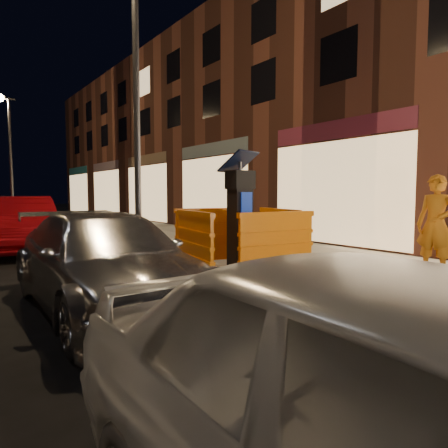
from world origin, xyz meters
TOP-DOWN VIEW (x-y plane):
  - ground_plane at (0.00, 0.00)m, footprint 120.00×120.00m
  - sidewalk at (3.00, 0.00)m, footprint 6.00×60.00m
  - kerb at (0.00, 0.00)m, footprint 0.30×60.00m
  - parking_kiosk at (1.53, 1.52)m, footprint 0.76×0.76m
  - barrier_front at (1.53, 0.57)m, footprint 1.52×0.77m
  - barrier_back at (1.53, 2.47)m, footprint 1.57×0.96m
  - barrier_kerbside at (0.58, 1.52)m, footprint 0.84×1.54m
  - barrier_bldgside at (2.48, 1.52)m, footprint 0.93×1.56m
  - car_silver at (-1.01, 1.23)m, footprint 1.94×4.56m
  - car_red at (-0.99, 7.93)m, footprint 1.90×4.65m
  - man at (4.18, -0.61)m, footprint 0.47×0.67m
  - street_lamp_mid at (0.25, 3.00)m, footprint 0.12×0.12m
  - street_lamp_far at (0.25, 18.00)m, footprint 0.12×0.12m

SIDE VIEW (x-z plane):
  - ground_plane at x=0.00m, z-range 0.00..0.00m
  - car_silver at x=-1.01m, z-range -0.65..0.65m
  - car_red at x=-0.99m, z-range -0.75..0.75m
  - sidewalk at x=3.00m, z-range 0.00..0.15m
  - kerb at x=0.00m, z-range 0.00..0.15m
  - barrier_front at x=1.53m, z-range 0.15..1.29m
  - barrier_back at x=1.53m, z-range 0.15..1.29m
  - barrier_kerbside at x=0.58m, z-range 0.15..1.29m
  - barrier_bldgside at x=2.48m, z-range 0.15..1.29m
  - man at x=4.18m, z-range 0.15..1.91m
  - parking_kiosk at x=1.53m, z-range 0.15..2.19m
  - street_lamp_mid at x=0.25m, z-range 0.15..6.15m
  - street_lamp_far at x=0.25m, z-range 0.15..6.15m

